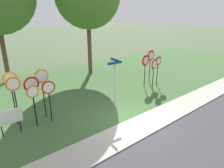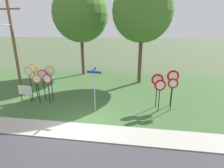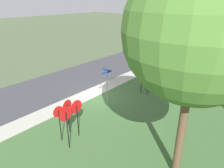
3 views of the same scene
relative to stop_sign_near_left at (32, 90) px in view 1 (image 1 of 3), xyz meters
name	(u,v)px [view 1 (image 1 of 3)]	position (x,y,z in m)	size (l,w,h in m)	color
ground_plane	(128,121)	(3.74, -2.94, -1.81)	(160.00, 160.00, 0.00)	#4C5B3D
sidewalk_strip	(139,127)	(3.74, -3.74, -1.78)	(44.00, 1.60, 0.06)	#ADAA9E
grass_median	(72,89)	(3.74, 3.06, -1.79)	(44.00, 12.00, 0.04)	#3D6033
stop_sign_near_left	(32,90)	(0.00, 0.00, 0.00)	(0.77, 0.10, 2.42)	black
stop_sign_near_right	(42,83)	(0.57, 0.10, 0.20)	(0.74, 0.09, 2.69)	black
stop_sign_far_left	(15,93)	(-0.86, -0.31, 0.15)	(0.66, 0.09, 2.67)	black
stop_sign_far_center	(49,93)	(0.63, -0.52, -0.17)	(0.67, 0.10, 2.22)	black
stop_sign_far_right	(34,98)	(-0.14, -0.56, -0.21)	(0.62, 0.14, 2.18)	black
stop_sign_center_tall	(11,88)	(-0.83, 0.32, 0.21)	(0.65, 0.10, 2.76)	black
yield_sign_near_left	(154,67)	(8.40, -0.70, -0.12)	(0.75, 0.16, 2.22)	black
yield_sign_near_right	(146,63)	(8.28, 0.01, 0.03)	(0.82, 0.10, 2.41)	black
yield_sign_far_left	(158,64)	(9.22, -0.42, -0.09)	(0.68, 0.10, 2.26)	black
yield_sign_far_right	(151,58)	(9.35, 0.44, 0.19)	(0.83, 0.11, 2.59)	black
street_name_post	(115,79)	(4.24, -1.27, -0.01)	(0.96, 0.81, 2.94)	#9EA0A8
notice_board	(9,118)	(-1.28, -0.45, -0.93)	(1.10, 0.08, 1.25)	black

